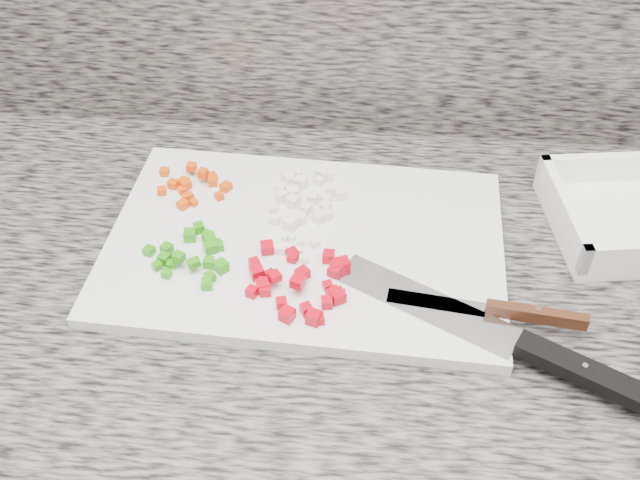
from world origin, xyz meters
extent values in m
cube|color=silver|center=(0.00, 1.44, 0.43)|extent=(3.92, 0.62, 0.86)
cube|color=#605C54|center=(0.00, 1.44, 0.88)|extent=(3.96, 0.64, 0.04)
cube|color=silver|center=(-0.02, 1.48, 0.91)|extent=(0.48, 0.33, 0.02)
cube|color=#E44204|center=(-0.18, 1.60, 0.92)|extent=(0.01, 0.01, 0.01)
cube|color=#E44204|center=(-0.18, 1.55, 0.92)|extent=(0.01, 0.01, 0.01)
cube|color=#E44204|center=(-0.13, 1.54, 0.92)|extent=(0.01, 0.01, 0.01)
cube|color=#E44204|center=(-0.22, 1.59, 0.92)|extent=(0.01, 0.01, 0.01)
cube|color=#E44204|center=(-0.18, 1.56, 0.92)|extent=(0.01, 0.01, 0.01)
cube|color=#E44204|center=(-0.18, 1.56, 0.92)|extent=(0.02, 0.02, 0.01)
cube|color=#E44204|center=(-0.18, 1.52, 0.92)|extent=(0.02, 0.02, 0.01)
cube|color=#E44204|center=(-0.18, 1.59, 0.93)|extent=(0.01, 0.01, 0.01)
cube|color=#E44204|center=(-0.20, 1.56, 0.92)|extent=(0.01, 0.01, 0.01)
cube|color=#E44204|center=(-0.21, 1.55, 0.92)|extent=(0.01, 0.01, 0.01)
cube|color=#E44204|center=(-0.13, 1.56, 0.92)|extent=(0.02, 0.02, 0.01)
cube|color=#E44204|center=(-0.13, 1.56, 0.92)|extent=(0.01, 0.01, 0.01)
cube|color=#E44204|center=(-0.16, 1.58, 0.93)|extent=(0.01, 0.01, 0.01)
cube|color=#E44204|center=(-0.16, 1.53, 0.92)|extent=(0.01, 0.01, 0.01)
cube|color=#E44204|center=(-0.18, 1.56, 0.92)|extent=(0.02, 0.02, 0.01)
cube|color=#E44204|center=(-0.17, 1.54, 0.92)|extent=(0.01, 0.01, 0.01)
cube|color=#E44204|center=(-0.15, 1.58, 0.92)|extent=(0.02, 0.02, 0.01)
cube|color=#E44204|center=(-0.15, 1.57, 0.92)|extent=(0.01, 0.01, 0.01)
cube|color=#E44204|center=(-0.18, 1.54, 0.92)|extent=(0.01, 0.01, 0.01)
cube|color=silver|center=(0.02, 1.56, 0.92)|extent=(0.02, 0.02, 0.01)
cube|color=silver|center=(-0.03, 1.58, 0.92)|extent=(0.02, 0.02, 0.01)
cube|color=silver|center=(0.00, 1.51, 0.92)|extent=(0.02, 0.02, 0.01)
cube|color=silver|center=(-0.03, 1.51, 0.92)|extent=(0.01, 0.01, 0.01)
cube|color=silver|center=(-0.01, 1.59, 0.92)|extent=(0.01, 0.01, 0.01)
cube|color=silver|center=(-0.05, 1.58, 0.92)|extent=(0.01, 0.01, 0.01)
cube|color=silver|center=(-0.04, 1.50, 0.92)|extent=(0.02, 0.02, 0.01)
cube|color=silver|center=(-0.06, 1.55, 0.92)|extent=(0.02, 0.02, 0.01)
cube|color=silver|center=(0.00, 1.60, 0.92)|extent=(0.02, 0.02, 0.01)
cube|color=silver|center=(-0.04, 1.54, 0.92)|extent=(0.02, 0.02, 0.01)
cube|color=silver|center=(-0.01, 1.60, 0.92)|extent=(0.02, 0.02, 0.01)
cube|color=silver|center=(-0.06, 1.57, 0.92)|extent=(0.02, 0.02, 0.01)
cube|color=silver|center=(0.01, 1.57, 0.92)|extent=(0.01, 0.01, 0.01)
cube|color=silver|center=(-0.04, 1.54, 0.92)|extent=(0.01, 0.01, 0.01)
cube|color=silver|center=(-0.04, 1.60, 0.92)|extent=(0.02, 0.02, 0.01)
cube|color=silver|center=(-0.06, 1.51, 0.92)|extent=(0.01, 0.01, 0.01)
cube|color=silver|center=(-0.06, 1.53, 0.92)|extent=(0.01, 0.01, 0.01)
cube|color=silver|center=(0.00, 1.55, 0.92)|extent=(0.02, 0.02, 0.01)
cube|color=silver|center=(-0.02, 1.53, 0.92)|extent=(0.02, 0.02, 0.01)
cube|color=silver|center=(0.00, 1.53, 0.92)|extent=(0.02, 0.02, 0.01)
cube|color=silver|center=(0.01, 1.52, 0.92)|extent=(0.02, 0.02, 0.01)
cube|color=silver|center=(-0.04, 1.56, 0.92)|extent=(0.02, 0.02, 0.01)
cube|color=silver|center=(-0.01, 1.55, 0.92)|extent=(0.01, 0.01, 0.01)
cube|color=silver|center=(-0.05, 1.59, 0.92)|extent=(0.02, 0.02, 0.01)
cube|color=silver|center=(0.02, 1.57, 0.92)|extent=(0.01, 0.01, 0.01)
cube|color=silver|center=(-0.04, 1.51, 0.92)|extent=(0.02, 0.02, 0.01)
cube|color=silver|center=(-0.05, 1.59, 0.92)|extent=(0.02, 0.02, 0.01)
cube|color=#26850C|center=(-0.12, 1.42, 0.92)|extent=(0.01, 0.01, 0.01)
cube|color=#26850C|center=(-0.18, 1.41, 0.92)|extent=(0.01, 0.01, 0.01)
cube|color=#26850C|center=(-0.17, 1.42, 0.92)|extent=(0.01, 0.01, 0.01)
cube|color=#26850C|center=(-0.20, 1.44, 0.92)|extent=(0.01, 0.01, 0.01)
cube|color=#26850C|center=(-0.17, 1.40, 0.92)|extent=(0.01, 0.01, 0.01)
cube|color=#26850C|center=(-0.13, 1.45, 0.92)|extent=(0.02, 0.02, 0.01)
cube|color=#26850C|center=(-0.16, 1.42, 0.93)|extent=(0.01, 0.01, 0.01)
cube|color=#26850C|center=(-0.12, 1.39, 0.92)|extent=(0.01, 0.01, 0.01)
cube|color=#26850C|center=(-0.13, 1.46, 0.92)|extent=(0.02, 0.02, 0.01)
cube|color=#26850C|center=(-0.15, 1.47, 0.92)|extent=(0.02, 0.02, 0.01)
cube|color=#26850C|center=(-0.14, 1.41, 0.93)|extent=(0.01, 0.01, 0.01)
cube|color=#26850C|center=(-0.18, 1.43, 0.92)|extent=(0.02, 0.02, 0.01)
cube|color=#26850C|center=(-0.18, 1.44, 0.92)|extent=(0.02, 0.02, 0.01)
cube|color=#26850C|center=(-0.12, 1.46, 0.92)|extent=(0.01, 0.01, 0.01)
cube|color=#26850C|center=(-0.11, 1.42, 0.92)|extent=(0.02, 0.02, 0.01)
cube|color=#26850C|center=(-0.13, 1.47, 0.92)|extent=(0.01, 0.01, 0.01)
cube|color=#26850C|center=(-0.16, 1.43, 0.92)|extent=(0.01, 0.01, 0.01)
cube|color=#26850C|center=(-0.12, 1.40, 0.92)|extent=(0.02, 0.02, 0.01)
cube|color=#26850C|center=(-0.14, 1.42, 0.93)|extent=(0.01, 0.01, 0.01)
cube|color=#26850C|center=(-0.15, 1.48, 0.92)|extent=(0.02, 0.02, 0.01)
cube|color=#26850C|center=(-0.12, 1.45, 0.92)|extent=(0.01, 0.01, 0.01)
cube|color=#BF0213|center=(0.00, 1.37, 0.92)|extent=(0.02, 0.02, 0.01)
cube|color=#BF0213|center=(-0.03, 1.45, 0.92)|extent=(0.02, 0.02, 0.01)
cube|color=#BF0213|center=(-0.07, 1.43, 0.92)|extent=(0.02, 0.02, 0.01)
cube|color=#BF0213|center=(0.03, 1.39, 0.92)|extent=(0.02, 0.02, 0.01)
cube|color=#BF0213|center=(0.02, 1.38, 0.92)|extent=(0.01, 0.01, 0.01)
cube|color=#BF0213|center=(0.01, 1.35, 0.92)|extent=(0.01, 0.01, 0.01)
cube|color=#BF0213|center=(-0.04, 1.40, 0.93)|extent=(0.02, 0.02, 0.01)
cube|color=#BF0213|center=(-0.06, 1.40, 0.92)|extent=(0.01, 0.01, 0.01)
cube|color=#BF0213|center=(-0.02, 1.39, 0.93)|extent=(0.02, 0.02, 0.01)
cube|color=#BF0213|center=(0.02, 1.43, 0.92)|extent=(0.02, 0.02, 0.01)
cube|color=#BF0213|center=(-0.07, 1.38, 0.92)|extent=(0.01, 0.01, 0.01)
cube|color=#BF0213|center=(-0.05, 1.39, 0.92)|extent=(0.01, 0.01, 0.01)
cube|color=#BF0213|center=(0.01, 1.35, 0.92)|extent=(0.02, 0.02, 0.01)
cube|color=#BF0213|center=(-0.03, 1.37, 0.92)|extent=(0.01, 0.01, 0.01)
cube|color=#BF0213|center=(0.02, 1.40, 0.92)|extent=(0.01, 0.01, 0.01)
cube|color=#BF0213|center=(0.03, 1.39, 0.92)|extent=(0.02, 0.02, 0.01)
cube|color=#BF0213|center=(0.03, 1.43, 0.92)|extent=(0.02, 0.02, 0.01)
cube|color=#BF0213|center=(-0.01, 1.42, 0.92)|extent=(0.02, 0.02, 0.01)
cube|color=#BF0213|center=(0.03, 1.44, 0.92)|extent=(0.02, 0.02, 0.01)
cube|color=#BF0213|center=(-0.01, 1.41, 0.93)|extent=(0.02, 0.02, 0.01)
cube|color=#BF0213|center=(-0.06, 1.39, 0.92)|extent=(0.02, 0.02, 0.01)
cube|color=#BF0213|center=(0.01, 1.45, 0.92)|extent=(0.01, 0.01, 0.01)
cube|color=#BF0213|center=(0.02, 1.42, 0.92)|extent=(0.02, 0.02, 0.01)
cube|color=#BF0213|center=(-0.06, 1.45, 0.92)|extent=(0.02, 0.02, 0.01)
cube|color=#BF0213|center=(-0.05, 1.41, 0.92)|extent=(0.02, 0.02, 0.01)
cube|color=#BF0213|center=(-0.03, 1.44, 0.92)|extent=(0.01, 0.01, 0.01)
cube|color=#BF0213|center=(0.03, 1.39, 0.92)|extent=(0.01, 0.01, 0.01)
cube|color=#BF0213|center=(-0.06, 1.41, 0.92)|extent=(0.02, 0.02, 0.01)
cube|color=#BF0213|center=(-0.02, 1.35, 0.92)|extent=(0.02, 0.02, 0.01)
cube|color=#F8E7C0|center=(-0.03, 1.48, 0.92)|extent=(0.01, 0.01, 0.01)
cube|color=#F8E7C0|center=(-0.03, 1.45, 0.92)|extent=(0.01, 0.01, 0.01)
cube|color=#F8E7C0|center=(-0.04, 1.45, 0.92)|extent=(0.01, 0.01, 0.01)
cube|color=#F8E7C0|center=(0.00, 1.47, 0.92)|extent=(0.01, 0.01, 0.01)
cube|color=#F8E7C0|center=(-0.02, 1.45, 0.92)|extent=(0.01, 0.01, 0.01)
cube|color=#F8E7C0|center=(-0.06, 1.46, 0.92)|extent=(0.01, 0.01, 0.01)
cube|color=#F8E7C0|center=(-0.05, 1.46, 0.92)|extent=(0.01, 0.01, 0.01)
cube|color=#F8E7C0|center=(-0.05, 1.46, 0.92)|extent=(0.01, 0.01, 0.01)
cube|color=#F8E7C0|center=(-0.04, 1.48, 0.92)|extent=(0.01, 0.01, 0.01)
cube|color=#F8E7C0|center=(-0.02, 1.47, 0.92)|extent=(0.01, 0.01, 0.01)
cube|color=#F8E7C0|center=(-0.02, 1.44, 0.92)|extent=(0.01, 0.01, 0.01)
cube|color=silver|center=(0.13, 1.39, 0.92)|extent=(0.21, 0.14, 0.00)
cube|color=black|center=(0.28, 1.31, 0.92)|extent=(0.13, 0.09, 0.02)
cylinder|color=silver|center=(0.28, 1.31, 0.93)|extent=(0.01, 0.01, 0.00)
cube|color=silver|center=(0.14, 1.39, 0.92)|extent=(0.11, 0.03, 0.00)
cube|color=#402010|center=(0.24, 1.38, 0.92)|extent=(0.11, 0.02, 0.02)
cylinder|color=silver|center=(0.24, 1.38, 0.93)|extent=(0.01, 0.01, 0.00)
cube|color=white|center=(0.40, 1.64, 0.93)|extent=(0.24, 0.05, 0.04)
cube|color=white|center=(0.29, 1.54, 0.93)|extent=(0.04, 0.18, 0.04)
camera|label=1|loc=(0.06, 0.87, 1.50)|focal=40.00mm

